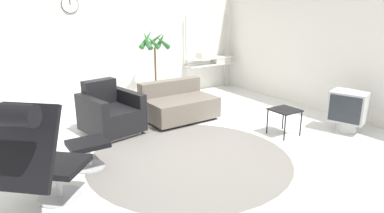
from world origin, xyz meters
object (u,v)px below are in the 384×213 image
at_px(side_table, 285,112).
at_px(shelf_unit, 212,59).
at_px(lounge_chair, 34,149).
at_px(crt_television, 348,109).
at_px(armchair_red, 110,114).
at_px(couch_low, 178,105).
at_px(potted_plant, 155,70).
at_px(ottoman, 88,149).

bearing_deg(side_table, shelf_unit, 74.13).
bearing_deg(lounge_chair, crt_television, 39.50).
relative_size(armchair_red, couch_low, 0.78).
relative_size(armchair_red, potted_plant, 0.63).
relative_size(lounge_chair, shelf_unit, 0.69).
xyz_separation_m(couch_low, side_table, (0.94, -1.52, 0.11)).
height_order(ottoman, crt_television, crt_television).
bearing_deg(crt_television, side_table, 46.42).
bearing_deg(potted_plant, armchair_red, -142.20).
bearing_deg(couch_low, ottoman, 26.94).
xyz_separation_m(lounge_chair, shelf_unit, (4.32, 3.17, 0.05)).
height_order(lounge_chair, armchair_red, lounge_chair).
xyz_separation_m(couch_low, shelf_unit, (1.79, 1.44, 0.47)).
distance_m(crt_television, potted_plant, 3.48).
distance_m(armchair_red, potted_plant, 1.71).
height_order(ottoman, potted_plant, potted_plant).
bearing_deg(crt_television, ottoman, 57.57).
bearing_deg(side_table, crt_television, -25.62).
distance_m(lounge_chair, potted_plant, 3.81).
height_order(ottoman, side_table, side_table).
bearing_deg(shelf_unit, ottoman, -146.22).
distance_m(couch_low, crt_television, 2.71).
bearing_deg(ottoman, side_table, -10.51).
xyz_separation_m(lounge_chair, potted_plant, (2.63, 2.75, 0.02)).
relative_size(couch_low, shelf_unit, 0.70).
bearing_deg(side_table, couch_low, 121.77).
relative_size(side_table, crt_television, 0.63).
bearing_deg(lounge_chair, ottoman, 90.00).
relative_size(crt_television, shelf_unit, 0.38).
relative_size(ottoman, side_table, 1.13).
distance_m(couch_low, potted_plant, 1.11).
height_order(side_table, potted_plant, potted_plant).
relative_size(lounge_chair, ottoman, 2.59).
bearing_deg(crt_television, couch_low, 25.51).
height_order(ottoman, couch_low, couch_low).
height_order(lounge_chair, side_table, lounge_chair).
bearing_deg(shelf_unit, crt_television, -88.71).
height_order(couch_low, side_table, couch_low).
distance_m(ottoman, couch_low, 2.12).
bearing_deg(lounge_chair, side_table, 45.96).
bearing_deg(potted_plant, lounge_chair, -133.74).
bearing_deg(couch_low, side_table, 120.39).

